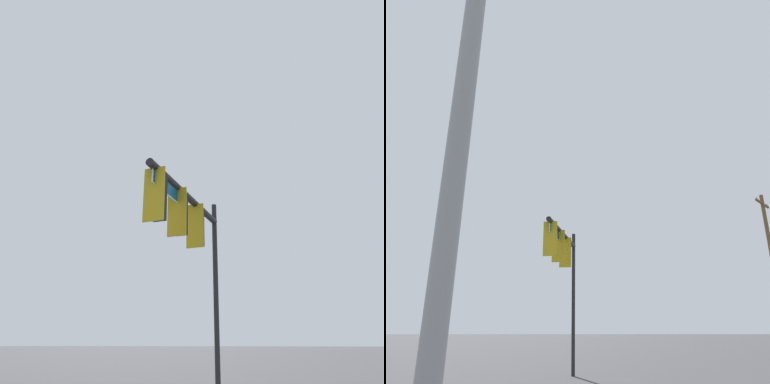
% 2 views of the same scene
% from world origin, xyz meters
% --- Properties ---
extents(signal_pole_near, '(4.85, 1.26, 6.34)m').
position_xyz_m(signal_pole_near, '(-4.66, -8.78, 4.86)').
color(signal_pole_near, black).
rests_on(signal_pole_near, ground_plane).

